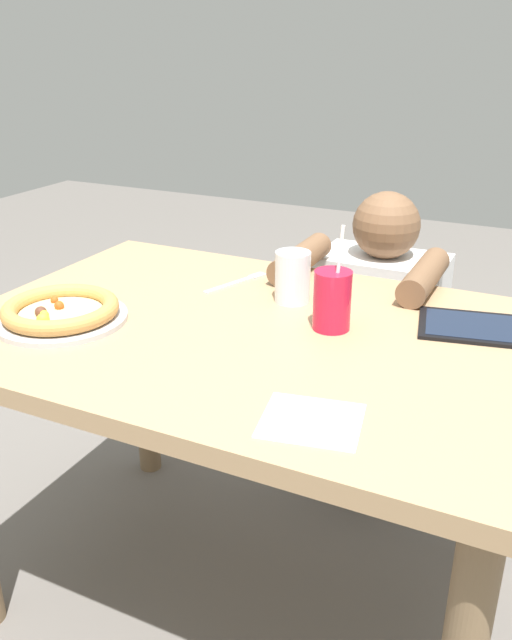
{
  "coord_description": "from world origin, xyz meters",
  "views": [
    {
      "loc": [
        0.58,
        -1.16,
        1.32
      ],
      "look_at": [
        0.03,
        -0.02,
        0.78
      ],
      "focal_mm": 37.29,
      "sensor_mm": 36.0,
      "label": 1
    }
  ],
  "objects_px": {
    "drink_cup_colored": "(332,300)",
    "pizza_near": "(61,312)",
    "tablet": "(477,327)",
    "diner_seated": "(375,358)",
    "fork": "(238,282)",
    "water_cup_clear": "(293,276)"
  },
  "relations": [
    {
      "from": "water_cup_clear",
      "to": "fork",
      "type": "bearing_deg",
      "value": 160.84
    },
    {
      "from": "diner_seated",
      "to": "pizza_near",
      "type": "bearing_deg",
      "value": -123.66
    },
    {
      "from": "drink_cup_colored",
      "to": "diner_seated",
      "type": "bearing_deg",
      "value": 94.04
    },
    {
      "from": "drink_cup_colored",
      "to": "diner_seated",
      "type": "xyz_separation_m",
      "value": [
        -0.04,
        0.54,
        -0.38
      ]
    },
    {
      "from": "pizza_near",
      "to": "water_cup_clear",
      "type": "distance_m",
      "value": 0.52
    },
    {
      "from": "pizza_near",
      "to": "tablet",
      "type": "distance_m",
      "value": 0.89
    },
    {
      "from": "pizza_near",
      "to": "diner_seated",
      "type": "relative_size",
      "value": 0.3
    },
    {
      "from": "fork",
      "to": "pizza_near",
      "type": "bearing_deg",
      "value": -121.12
    },
    {
      "from": "water_cup_clear",
      "to": "diner_seated",
      "type": "bearing_deg",
      "value": 77.21
    },
    {
      "from": "drink_cup_colored",
      "to": "tablet",
      "type": "height_order",
      "value": "drink_cup_colored"
    },
    {
      "from": "tablet",
      "to": "water_cup_clear",
      "type": "bearing_deg",
      "value": -177.14
    },
    {
      "from": "fork",
      "to": "tablet",
      "type": "height_order",
      "value": "tablet"
    },
    {
      "from": "pizza_near",
      "to": "diner_seated",
      "type": "height_order",
      "value": "diner_seated"
    },
    {
      "from": "water_cup_clear",
      "to": "diner_seated",
      "type": "height_order",
      "value": "diner_seated"
    },
    {
      "from": "pizza_near",
      "to": "water_cup_clear",
      "type": "bearing_deg",
      "value": 38.88
    },
    {
      "from": "pizza_near",
      "to": "tablet",
      "type": "height_order",
      "value": "pizza_near"
    },
    {
      "from": "fork",
      "to": "diner_seated",
      "type": "distance_m",
      "value": 0.56
    },
    {
      "from": "drink_cup_colored",
      "to": "pizza_near",
      "type": "bearing_deg",
      "value": -158.06
    },
    {
      "from": "pizza_near",
      "to": "fork",
      "type": "xyz_separation_m",
      "value": [
        0.23,
        0.39,
        -0.02
      ]
    },
    {
      "from": "water_cup_clear",
      "to": "fork",
      "type": "height_order",
      "value": "water_cup_clear"
    },
    {
      "from": "pizza_near",
      "to": "fork",
      "type": "bearing_deg",
      "value": 58.88
    },
    {
      "from": "drink_cup_colored",
      "to": "fork",
      "type": "distance_m",
      "value": 0.36
    }
  ]
}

